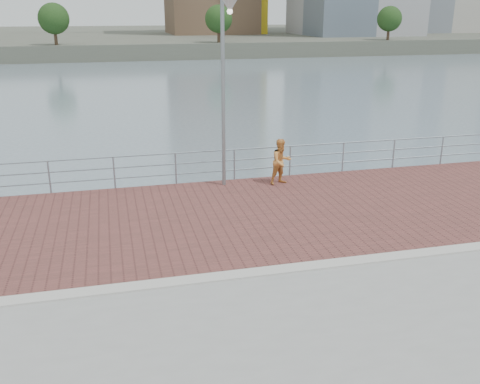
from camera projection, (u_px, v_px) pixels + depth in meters
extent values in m
plane|color=slate|center=(260.00, 348.00, 12.86)|extent=(400.00, 400.00, 0.00)
cube|color=brown|center=(227.00, 217.00, 15.51)|extent=(40.00, 6.80, 0.02)
cube|color=#B7B5AD|center=(261.00, 272.00, 12.20)|extent=(40.00, 0.40, 0.06)
cube|color=#4C5142|center=(117.00, 38.00, 124.90)|extent=(320.00, 95.00, 2.50)
cylinder|color=#8C9EA8|center=(49.00, 177.00, 17.29)|extent=(0.06, 0.06, 1.10)
cylinder|color=#8C9EA8|center=(114.00, 173.00, 17.76)|extent=(0.06, 0.06, 1.10)
cylinder|color=#8C9EA8|center=(176.00, 169.00, 18.23)|extent=(0.06, 0.06, 1.10)
cylinder|color=#8C9EA8|center=(234.00, 165.00, 18.69)|extent=(0.06, 0.06, 1.10)
cylinder|color=#8C9EA8|center=(290.00, 161.00, 19.16)|extent=(0.06, 0.06, 1.10)
cylinder|color=#8C9EA8|center=(343.00, 157.00, 19.62)|extent=(0.06, 0.06, 1.10)
cylinder|color=#8C9EA8|center=(393.00, 154.00, 20.09)|extent=(0.06, 0.06, 1.10)
cylinder|color=#8C9EA8|center=(442.00, 151.00, 20.55)|extent=(0.06, 0.06, 1.10)
cylinder|color=#8C9EA8|center=(205.00, 151.00, 18.28)|extent=(39.00, 0.05, 0.05)
cylinder|color=#8C9EA8|center=(205.00, 162.00, 18.40)|extent=(39.00, 0.05, 0.05)
cylinder|color=#8C9EA8|center=(205.00, 172.00, 18.52)|extent=(39.00, 0.05, 0.05)
cylinder|color=gray|center=(223.00, 93.00, 17.28)|extent=(0.13, 0.13, 6.28)
imported|color=#DA8C40|center=(281.00, 162.00, 18.15)|extent=(0.89, 0.78, 1.57)
cylinder|color=#473323|center=(55.00, 33.00, 79.88)|extent=(0.50, 0.50, 3.54)
sphere|color=#193814|center=(54.00, 19.00, 79.22)|extent=(4.55, 4.55, 4.55)
cylinder|color=#473323|center=(219.00, 32.00, 85.57)|extent=(0.50, 0.50, 3.39)
sphere|color=#193814|center=(219.00, 19.00, 84.94)|extent=(4.36, 4.36, 4.36)
cylinder|color=#473323|center=(388.00, 30.00, 92.39)|extent=(0.50, 0.50, 3.29)
sphere|color=#193814|center=(389.00, 19.00, 91.77)|extent=(4.23, 4.23, 4.23)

